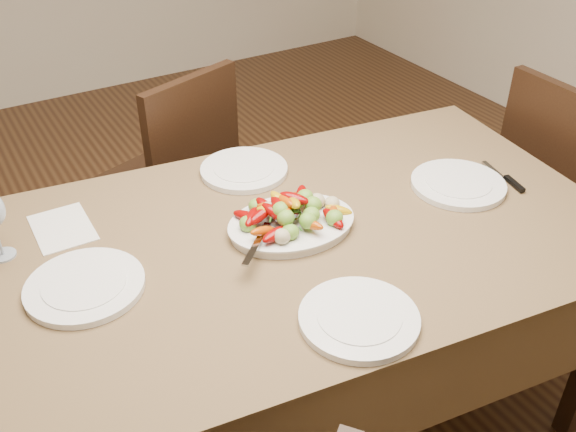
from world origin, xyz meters
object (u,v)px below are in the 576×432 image
at_px(dining_table, 288,335).
at_px(chair_right, 570,193).
at_px(serving_platter, 291,226).
at_px(plate_near, 359,319).
at_px(plate_left, 85,286).
at_px(plate_right, 458,184).
at_px(chair_far, 166,179).
at_px(plate_far, 244,170).

relative_size(dining_table, chair_right, 1.94).
bearing_deg(serving_platter, plate_near, -98.26).
bearing_deg(chair_right, plate_left, 90.45).
bearing_deg(plate_right, plate_near, -152.12).
bearing_deg(chair_right, chair_far, 57.16).
xyz_separation_m(chair_right, serving_platter, (-1.25, 0.00, 0.30)).
xyz_separation_m(plate_left, plate_far, (0.59, 0.30, 0.00)).
distance_m(plate_left, plate_near, 0.67).
distance_m(chair_far, plate_left, 1.04).
height_order(dining_table, plate_far, plate_far).
bearing_deg(plate_near, dining_table, 84.55).
distance_m(chair_right, plate_near, 1.40).
bearing_deg(chair_right, dining_table, 92.50).
height_order(plate_left, plate_far, same).
relative_size(serving_platter, plate_far, 1.26).
height_order(dining_table, serving_platter, serving_platter).
bearing_deg(serving_platter, dining_table, -141.72).
relative_size(chair_far, plate_right, 3.33).
bearing_deg(plate_left, chair_right, -1.51).
height_order(dining_table, plate_right, plate_right).
distance_m(chair_right, plate_far, 1.30).
xyz_separation_m(chair_far, serving_platter, (0.04, -0.89, 0.30)).
xyz_separation_m(chair_right, plate_far, (-1.22, 0.35, 0.29)).
height_order(dining_table, chair_right, chair_right).
bearing_deg(plate_right, dining_table, 174.71).
bearing_deg(chair_far, serving_platter, 73.27).
height_order(dining_table, chair_far, chair_far).
bearing_deg(plate_far, plate_right, -38.56).
relative_size(chair_far, plate_left, 3.29).
bearing_deg(plate_left, plate_near, -40.76).
xyz_separation_m(chair_right, plate_left, (-1.81, 0.05, 0.29)).
xyz_separation_m(plate_left, plate_right, (1.11, -0.11, 0.00)).
relative_size(plate_far, plate_near, 0.99).
bearing_deg(plate_far, serving_platter, -95.51).
xyz_separation_m(dining_table, plate_right, (0.57, -0.05, 0.39)).
height_order(chair_right, plate_right, chair_right).
xyz_separation_m(serving_platter, plate_near, (-0.06, -0.39, -0.00)).
distance_m(plate_right, plate_far, 0.66).
bearing_deg(dining_table, serving_platter, 38.28).
distance_m(chair_right, plate_right, 0.76).
xyz_separation_m(plate_right, plate_near, (-0.61, -0.32, 0.00)).
relative_size(serving_platter, plate_near, 1.24).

